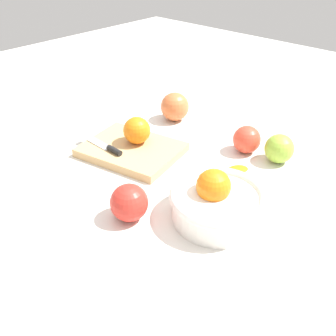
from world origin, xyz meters
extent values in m
plane|color=silver|center=(0.00, 0.00, 0.00)|extent=(2.40, 2.40, 0.00)
cylinder|color=white|center=(-0.19, 0.07, 0.03)|extent=(0.18, 0.18, 0.05)
torus|color=white|center=(-0.19, 0.07, 0.05)|extent=(0.19, 0.19, 0.02)
sphere|color=orange|center=(-0.18, 0.07, 0.07)|extent=(0.07, 0.07, 0.07)
cube|color=tan|center=(0.11, 0.02, 0.01)|extent=(0.26, 0.22, 0.02)
sphere|color=orange|center=(0.12, -0.01, 0.06)|extent=(0.07, 0.07, 0.07)
cube|color=silver|center=(0.20, 0.07, 0.02)|extent=(0.11, 0.02, 0.00)
cylinder|color=black|center=(0.12, 0.07, 0.03)|extent=(0.05, 0.02, 0.01)
sphere|color=#CC6638|center=(0.16, -0.20, 0.04)|extent=(0.08, 0.08, 0.08)
sphere|color=#8EB738|center=(-0.18, -0.20, 0.04)|extent=(0.07, 0.07, 0.07)
sphere|color=#D6422D|center=(-0.09, -0.18, 0.03)|extent=(0.07, 0.07, 0.07)
sphere|color=red|center=(-0.07, 0.19, 0.04)|extent=(0.08, 0.08, 0.08)
ellipsoid|color=orange|center=(-0.13, -0.10, 0.00)|extent=(0.06, 0.06, 0.01)
camera|label=1|loc=(-0.52, 0.58, 0.50)|focal=41.45mm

